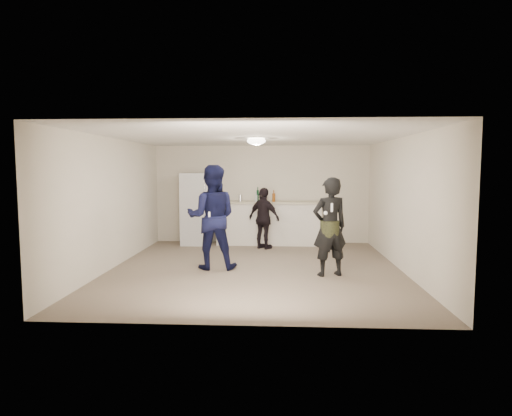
{
  "coord_description": "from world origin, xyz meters",
  "views": [
    {
      "loc": [
        0.44,
        -8.05,
        1.91
      ],
      "look_at": [
        0.0,
        0.2,
        1.15
      ],
      "focal_mm": 30.0,
      "sensor_mm": 36.0,
      "label": 1
    }
  ],
  "objects_px": {
    "fridge": "(196,209)",
    "spectator": "(264,218)",
    "shaker": "(240,198)",
    "woman": "(330,227)",
    "man": "(212,217)",
    "counter": "(269,224)"
  },
  "relations": [
    {
      "from": "shaker",
      "to": "man",
      "type": "distance_m",
      "value": 2.58
    },
    {
      "from": "man",
      "to": "spectator",
      "type": "distance_m",
      "value": 2.29
    },
    {
      "from": "woman",
      "to": "shaker",
      "type": "bearing_deg",
      "value": -77.0
    },
    {
      "from": "shaker",
      "to": "man",
      "type": "height_order",
      "value": "man"
    },
    {
      "from": "counter",
      "to": "fridge",
      "type": "distance_m",
      "value": 1.87
    },
    {
      "from": "counter",
      "to": "spectator",
      "type": "relative_size",
      "value": 1.78
    },
    {
      "from": "counter",
      "to": "spectator",
      "type": "bearing_deg",
      "value": -99.56
    },
    {
      "from": "shaker",
      "to": "woman",
      "type": "bearing_deg",
      "value": -58.25
    },
    {
      "from": "woman",
      "to": "spectator",
      "type": "relative_size",
      "value": 1.2
    },
    {
      "from": "fridge",
      "to": "spectator",
      "type": "distance_m",
      "value": 1.82
    },
    {
      "from": "counter",
      "to": "shaker",
      "type": "bearing_deg",
      "value": -169.81
    },
    {
      "from": "fridge",
      "to": "man",
      "type": "xyz_separation_m",
      "value": [
        0.81,
        -2.62,
        0.09
      ]
    },
    {
      "from": "woman",
      "to": "man",
      "type": "bearing_deg",
      "value": -30.47
    },
    {
      "from": "fridge",
      "to": "counter",
      "type": "bearing_deg",
      "value": 2.19
    },
    {
      "from": "man",
      "to": "spectator",
      "type": "xyz_separation_m",
      "value": [
        0.92,
        2.08,
        -0.26
      ]
    },
    {
      "from": "fridge",
      "to": "shaker",
      "type": "bearing_deg",
      "value": -2.94
    },
    {
      "from": "counter",
      "to": "man",
      "type": "height_order",
      "value": "man"
    },
    {
      "from": "woman",
      "to": "spectator",
      "type": "height_order",
      "value": "woman"
    },
    {
      "from": "counter",
      "to": "spectator",
      "type": "distance_m",
      "value": 0.65
    },
    {
      "from": "shaker",
      "to": "spectator",
      "type": "relative_size",
      "value": 0.12
    },
    {
      "from": "counter",
      "to": "woman",
      "type": "height_order",
      "value": "woman"
    },
    {
      "from": "fridge",
      "to": "spectator",
      "type": "height_order",
      "value": "fridge"
    }
  ]
}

